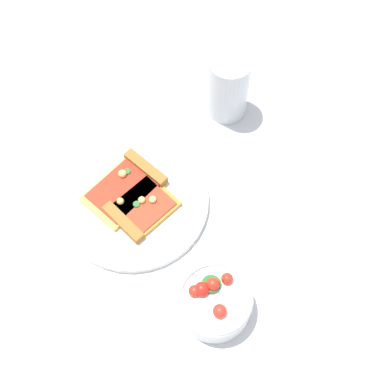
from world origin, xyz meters
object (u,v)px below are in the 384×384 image
at_px(pizza_slice_near, 128,185).
at_px(soda_glass, 228,89).
at_px(pizza_slice_far, 139,210).
at_px(salad_bowl, 214,301).
at_px(plate, 134,201).

bearing_deg(pizza_slice_near, soda_glass, -91.97).
height_order(pizza_slice_far, salad_bowl, salad_bowl).
bearing_deg(salad_bowl, plate, -11.06).
xyz_separation_m(pizza_slice_near, salad_bowl, (-0.26, 0.06, 0.01)).
distance_m(plate, soda_glass, 0.29).
distance_m(plate, pizza_slice_near, 0.03).
height_order(pizza_slice_far, soda_glass, soda_glass).
relative_size(pizza_slice_near, pizza_slice_far, 1.19).
bearing_deg(pizza_slice_near, pizza_slice_far, 155.37).
bearing_deg(pizza_slice_far, pizza_slice_near, -24.63).
height_order(plate, pizza_slice_far, pizza_slice_far).
distance_m(pizza_slice_far, salad_bowl, 0.22).
relative_size(plate, pizza_slice_near, 1.99).
bearing_deg(soda_glass, pizza_slice_far, 98.04).
relative_size(plate, salad_bowl, 2.22).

